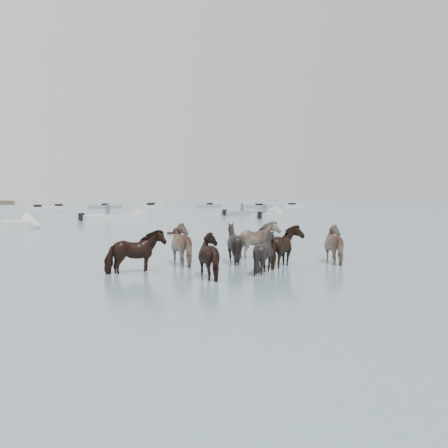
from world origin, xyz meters
TOP-DOWN VIEW (x-y plane):
  - ground at (0.00, 0.00)m, footprint 400.00×400.00m
  - pony_herd at (1.41, 0.71)m, footprint 7.09×3.98m
  - swimming_pony at (4.63, 12.80)m, footprint 0.72×0.44m
  - motorboat_b at (-2.66, 21.42)m, footprint 5.59×4.00m
  - motorboat_c at (7.11, 30.29)m, footprint 6.54×3.64m
  - motorboat_d at (20.31, 27.44)m, footprint 4.94×4.32m
  - motorboat_e at (22.52, 34.41)m, footprint 5.69×1.76m

SIDE VIEW (x-z plane):
  - ground at x=0.00m, z-range 0.00..0.00m
  - swimming_pony at x=4.63m, z-range -0.12..0.32m
  - motorboat_c at x=7.11m, z-range -0.74..1.18m
  - motorboat_e at x=22.52m, z-range -0.73..1.19m
  - motorboat_b at x=-2.66m, z-range -0.73..1.19m
  - motorboat_d at x=20.31m, z-range -0.73..1.19m
  - pony_herd at x=1.41m, z-range -0.18..1.12m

